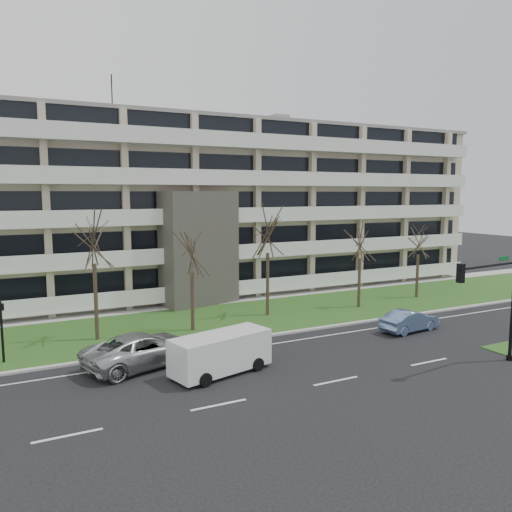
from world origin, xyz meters
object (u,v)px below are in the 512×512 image
pedestrian_signal (1,324)px  white_van (222,350)px  blue_sedan (410,321)px  traffic_signal (496,296)px  silver_pickup (143,350)px

pedestrian_signal → white_van: bearing=-44.0°
blue_sedan → traffic_signal: 7.51m
blue_sedan → pedestrian_signal: size_ratio=1.27×
blue_sedan → pedestrian_signal: 24.00m
silver_pickup → traffic_signal: size_ratio=1.09×
white_van → pedestrian_signal: bearing=132.3°
blue_sedan → white_van: 13.84m
silver_pickup → blue_sedan: 17.02m
silver_pickup → pedestrian_signal: 7.54m
blue_sedan → traffic_signal: traffic_signal is taller
traffic_signal → white_van: bearing=151.9°
white_van → traffic_signal: bearing=-36.6°
traffic_signal → silver_pickup: bearing=147.7°
white_van → traffic_signal: traffic_signal is taller
white_van → traffic_signal: 14.13m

